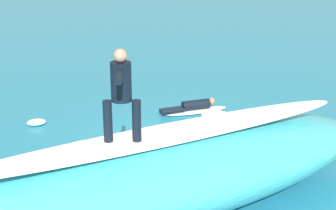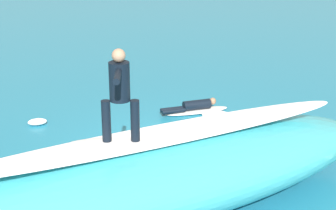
# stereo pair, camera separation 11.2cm
# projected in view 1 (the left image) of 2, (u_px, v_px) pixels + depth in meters

# --- Properties ---
(ground_plane) EXTENTS (120.00, 120.00, 0.00)m
(ground_plane) POSITION_uv_depth(u_px,v_px,m) (166.00, 147.00, 13.02)
(ground_plane) COLOR teal
(wave_crest) EXTENTS (9.99, 5.78, 1.51)m
(wave_crest) POSITION_uv_depth(u_px,v_px,m) (160.00, 174.00, 10.02)
(wave_crest) COLOR teal
(wave_crest) RESTS_ON ground_plane
(wave_foam_lip) EXTENTS (8.04, 3.60, 0.08)m
(wave_foam_lip) POSITION_uv_depth(u_px,v_px,m) (160.00, 136.00, 9.75)
(wave_foam_lip) COLOR white
(wave_foam_lip) RESTS_ON wave_crest
(surfboard_riding) EXTENTS (1.93, 0.71, 0.09)m
(surfboard_riding) POSITION_uv_depth(u_px,v_px,m) (123.00, 143.00, 9.42)
(surfboard_riding) COLOR silver
(surfboard_riding) RESTS_ON wave_crest
(surfer_riding) EXTENTS (0.66, 1.58, 1.67)m
(surfer_riding) POSITION_uv_depth(u_px,v_px,m) (121.00, 89.00, 9.08)
(surfer_riding) COLOR black
(surfer_riding) RESTS_ON surfboard_riding
(surfboard_paddling) EXTENTS (1.96, 0.82, 0.09)m
(surfboard_paddling) POSITION_uv_depth(u_px,v_px,m) (196.00, 111.00, 15.29)
(surfboard_paddling) COLOR silver
(surfboard_paddling) RESTS_ON ground_plane
(surfer_paddling) EXTENTS (1.66, 0.55, 0.30)m
(surfer_paddling) POSITION_uv_depth(u_px,v_px,m) (192.00, 106.00, 15.19)
(surfer_paddling) COLOR black
(surfer_paddling) RESTS_ON surfboard_paddling
(foam_patch_near) EXTENTS (0.55, 0.41, 0.17)m
(foam_patch_near) POSITION_uv_depth(u_px,v_px,m) (36.00, 122.00, 14.34)
(foam_patch_near) COLOR white
(foam_patch_near) RESTS_ON ground_plane
(foam_patch_mid) EXTENTS (1.16, 1.26, 0.09)m
(foam_patch_mid) POSITION_uv_depth(u_px,v_px,m) (217.00, 116.00, 14.91)
(foam_patch_mid) COLOR white
(foam_patch_mid) RESTS_ON ground_plane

